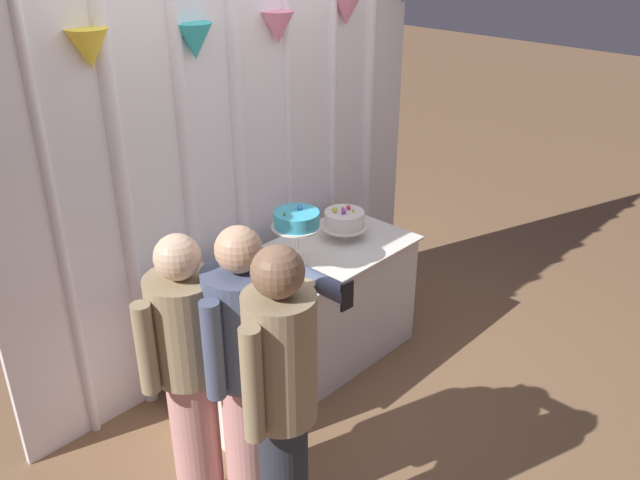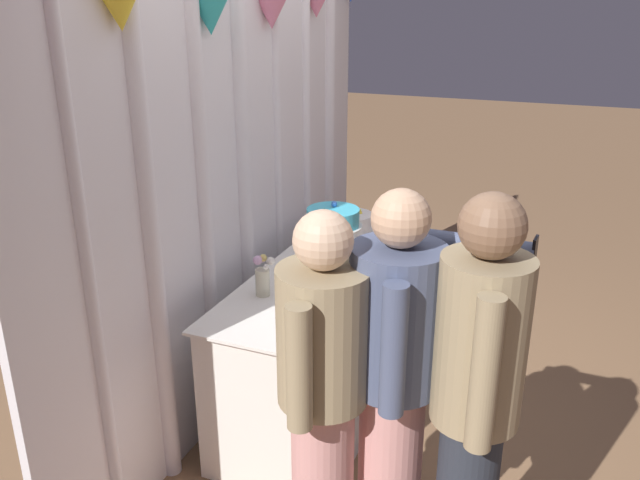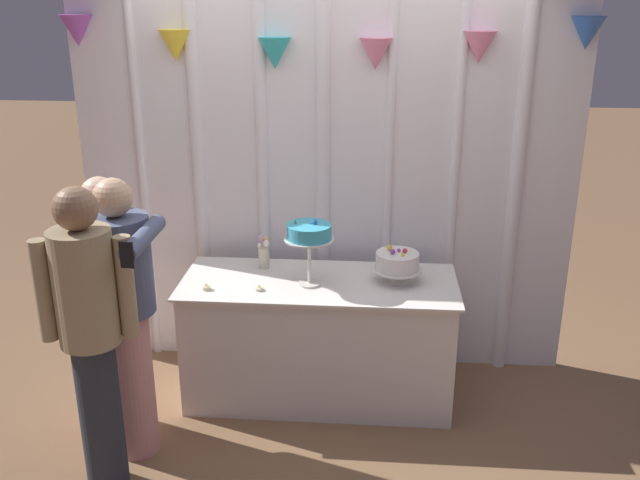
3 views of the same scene
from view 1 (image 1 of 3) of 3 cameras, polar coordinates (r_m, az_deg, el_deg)
The scene contains 11 objects.
ground_plane at distance 4.43m, azimuth -0.85°, elevation -11.45°, with size 24.00×24.00×0.00m, color #846042.
draped_curtain at distance 4.16m, azimuth -6.74°, elevation 7.31°, with size 3.23×0.20×2.58m.
cake_table at distance 4.26m, azimuth -1.86°, elevation -6.69°, with size 1.67×0.69×0.79m.
cake_display_nearleft at distance 3.85m, azimuth -1.99°, elevation 1.56°, with size 0.29×0.29×0.41m.
cake_display_nearright at distance 4.33m, azimuth 2.07°, elevation 1.68°, with size 0.30×0.30×0.22m.
flower_vase at distance 3.92m, azimuth -7.65°, elevation -1.67°, with size 0.08×0.09×0.21m.
tealight_far_left at distance 3.57m, azimuth -7.25°, elevation -6.44°, with size 0.05×0.05×0.04m.
tealight_near_left at distance 3.75m, azimuth -3.82°, elevation -4.54°, with size 0.05×0.05×0.03m.
guest_man_pink_jacket at distance 3.14m, azimuth -11.00°, elevation -10.99°, with size 0.48×0.32×1.53m.
guest_girl_blue_dress at distance 3.06m, azimuth -6.22°, elevation -11.04°, with size 0.49×0.62×1.58m.
guest_man_dark_suit at distance 2.84m, azimuth -3.26°, elevation -13.57°, with size 0.45×0.35×1.62m.
Camera 1 is at (-2.51, -2.44, 2.72)m, focal length 37.76 mm.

